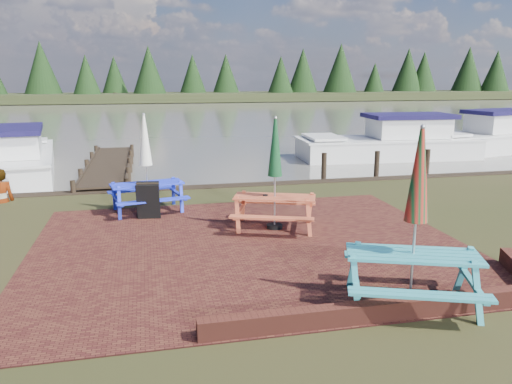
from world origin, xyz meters
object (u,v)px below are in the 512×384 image
object	(u,v)px
picnic_table_blue	(147,179)
jetty	(109,165)
chalkboard	(148,201)
boat_far	(488,139)
boat_jetty	(17,160)
picnic_table_teal	(414,245)
boat_near	(391,144)
picnic_table_red	(275,191)

from	to	relation	value
picnic_table_blue	jetty	bearing A→B (deg)	89.72
chalkboard	boat_far	distance (m)	18.88
jetty	boat_jetty	xyz separation A→B (m)	(-3.31, -0.00, 0.32)
picnic_table_teal	boat_far	distance (m)	19.53
chalkboard	boat_near	distance (m)	13.93
boat_near	picnic_table_blue	bearing A→B (deg)	128.78
chalkboard	boat_far	world-z (taller)	boat_far
boat_near	picnic_table_teal	bearing A→B (deg)	157.16
picnic_table_teal	picnic_table_red	xyz separation A→B (m)	(-1.08, 4.32, -0.07)
picnic_table_teal	boat_far	world-z (taller)	picnic_table_teal
picnic_table_teal	boat_far	bearing A→B (deg)	70.40
picnic_table_blue	boat_far	bearing A→B (deg)	15.14
picnic_table_red	boat_far	xyz separation A→B (m)	(13.66, 10.61, -0.43)
picnic_table_red	chalkboard	bearing A→B (deg)	172.58
picnic_table_blue	jetty	world-z (taller)	picnic_table_blue
picnic_table_red	picnic_table_blue	size ratio (longest dim) A/B	1.01
picnic_table_red	boat_jetty	size ratio (longest dim) A/B	0.34
boat_jetty	jetty	bearing A→B (deg)	-8.84
picnic_table_teal	boat_far	size ratio (longest dim) A/B	0.36
boat_jetty	boat_far	xyz separation A→B (m)	(21.29, 1.45, 0.05)
jetty	chalkboard	bearing A→B (deg)	-79.38
jetty	boat_jetty	world-z (taller)	boat_jetty
picnic_table_teal	boat_near	size ratio (longest dim) A/B	0.33
jetty	boat_near	distance (m)	12.49
jetty	picnic_table_blue	bearing A→B (deg)	-78.43
chalkboard	jetty	xyz separation A→B (m)	(-1.44, 7.66, -0.36)
picnic_table_teal	boat_jetty	world-z (taller)	picnic_table_teal
picnic_table_teal	boat_jetty	size ratio (longest dim) A/B	0.37
picnic_table_teal	boat_jetty	bearing A→B (deg)	143.41
boat_jetty	boat_near	world-z (taller)	boat_near
picnic_table_blue	boat_far	xyz separation A→B (m)	(16.55, 8.43, -0.42)
boat_far	picnic_table_teal	bearing A→B (deg)	127.75
boat_near	boat_far	bearing A→B (deg)	-80.45
chalkboard	boat_near	world-z (taller)	boat_near
picnic_table_red	picnic_table_blue	xyz separation A→B (m)	(-2.89, 2.18, -0.01)
picnic_table_blue	boat_jetty	distance (m)	8.45
picnic_table_blue	chalkboard	world-z (taller)	picnic_table_blue
chalkboard	boat_jetty	world-z (taller)	boat_jetty
picnic_table_red	chalkboard	xyz separation A→B (m)	(-2.88, 1.50, -0.44)
picnic_table_blue	boat_near	world-z (taller)	picnic_table_blue
picnic_table_blue	boat_jetty	world-z (taller)	picnic_table_blue
jetty	boat_near	size ratio (longest dim) A/B	1.09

